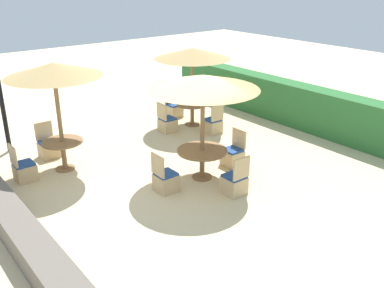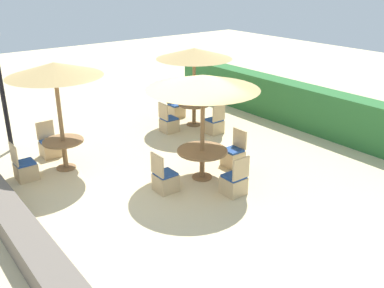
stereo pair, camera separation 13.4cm
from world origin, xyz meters
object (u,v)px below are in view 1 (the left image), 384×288
patio_chair_front_left_west (48,148)px  patio_chair_center_east (235,183)px  parasol_front_left (53,70)px  round_table_front_left (63,148)px  round_table_back_left (192,109)px  patio_chair_back_left_west (174,109)px  parasol_center (203,83)px  round_table_center (202,155)px  patio_chair_back_left_east (213,125)px  patio_chair_front_left_south (24,170)px  patio_chair_center_south (165,180)px  parasol_back_left (192,54)px  patio_chair_center_north (233,156)px  patio_chair_back_left_south (167,124)px

patio_chair_front_left_west → patio_chair_center_east: bearing=118.3°
parasol_front_left → patio_chair_center_east: parasol_front_left is taller
patio_chair_front_left_west → round_table_front_left: bearing=91.5°
patio_chair_center_east → round_table_back_left: bearing=62.9°
patio_chair_back_left_west → parasol_center: bearing=61.9°
round_table_center → patio_chair_center_east: (1.06, 0.05, -0.32)m
round_table_front_left → parasol_center: parasol_center is taller
parasol_front_left → patio_chair_back_left_east: 5.09m
round_table_back_left → parasol_center: size_ratio=0.39×
parasol_front_left → patio_chair_back_left_east: (0.38, 4.56, -2.23)m
patio_chair_front_left_south → patio_chair_center_south: bearing=42.5°
round_table_front_left → parasol_back_left: size_ratio=0.40×
patio_chair_back_left_east → parasol_center: bearing=-136.0°
round_table_front_left → round_table_back_left: round_table_front_left is taller
patio_chair_center_south → patio_chair_back_left_west: bearing=141.6°
round_table_center → patio_chair_center_north: bearing=92.7°
patio_chair_back_left_east → patio_chair_back_left_south: same height
parasol_back_left → parasol_center: size_ratio=0.96×
patio_chair_back_left_east → round_table_back_left: bearing=91.1°
patio_chair_front_left_south → patio_chair_back_left_east: 5.57m
patio_chair_front_left_west → patio_chair_back_left_west: 4.64m
patio_chair_back_left_west → patio_chair_center_east: 5.61m
patio_chair_front_left_south → parasol_center: (2.49, 3.36, 2.06)m
round_table_back_left → parasol_back_left: bearing=-90.0°
round_table_front_left → round_table_center: bearing=43.5°
round_table_back_left → patio_chair_center_north: size_ratio=1.07×
patio_chair_center_south → round_table_back_left: bearing=133.7°
patio_chair_center_east → patio_chair_front_left_west: bearing=118.3°
patio_chair_back_left_west → patio_chair_center_north: (4.07, -1.14, 0.00)m
patio_chair_front_left_west → patio_chair_back_left_south: same height
patio_chair_back_left_south → patio_chair_back_left_west: bearing=135.7°
round_table_center → parasol_center: bearing=48.8°
parasol_front_left → round_table_center: (2.50, 2.37, -1.91)m
patio_chair_center_south → parasol_back_left: bearing=133.7°
round_table_front_left → patio_chair_back_left_east: 4.59m
patio_chair_front_left_south → round_table_center: patio_chair_front_left_south is taller
round_table_back_left → patio_chair_back_left_west: 1.06m
patio_chair_back_left_east → patio_chair_center_south: 3.90m
round_table_front_left → patio_chair_front_left_west: patio_chair_front_left_west is taller
patio_chair_front_left_south → round_table_front_left: bearing=90.6°
parasol_front_left → patio_chair_back_left_east: size_ratio=2.87×
patio_chair_back_left_east → patio_chair_back_left_west: same height
patio_chair_front_left_south → round_table_center: 4.20m
round_table_back_left → patio_chair_center_south: size_ratio=1.07×
round_table_back_left → round_table_center: round_table_center is taller
patio_chair_front_left_south → patio_chair_center_east: same height
patio_chair_front_left_west → patio_chair_back_left_south: 3.59m
patio_chair_front_left_south → parasol_back_left: bearing=96.3°
patio_chair_center_east → parasol_back_left: bearing=62.9°
patio_chair_back_left_west → patio_chair_center_east: size_ratio=1.00×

